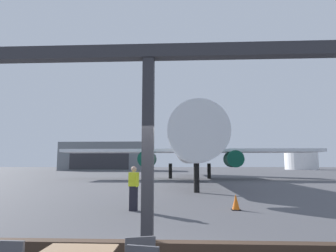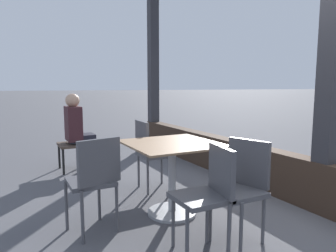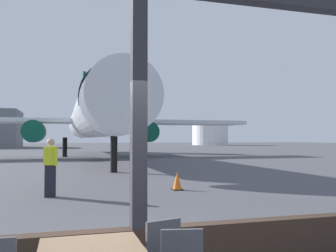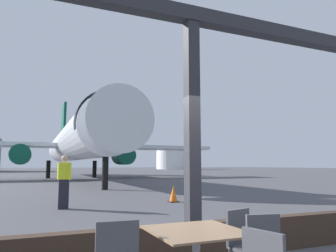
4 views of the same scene
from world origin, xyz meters
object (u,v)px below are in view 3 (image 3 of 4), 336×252
object	(u,v)px
traffic_cone	(177,181)
fuel_storage_tank	(210,134)
airplane	(93,118)
ground_crew_worker	(50,167)

from	to	relation	value
traffic_cone	fuel_storage_tank	bearing A→B (deg)	66.60
airplane	ground_crew_worker	size ratio (longest dim) A/B	21.27
airplane	traffic_cone	distance (m)	22.08
airplane	ground_crew_worker	distance (m)	22.51
airplane	traffic_cone	xyz separation A→B (m)	(1.22, -21.79, -3.36)
traffic_cone	fuel_storage_tank	size ratio (longest dim) A/B	0.07
fuel_storage_tank	ground_crew_worker	bearing A→B (deg)	-115.70
traffic_cone	fuel_storage_tank	world-z (taller)	fuel_storage_tank
airplane	fuel_storage_tank	distance (m)	68.83
airplane	fuel_storage_tank	xyz separation A→B (m)	(36.03, 58.64, -0.49)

